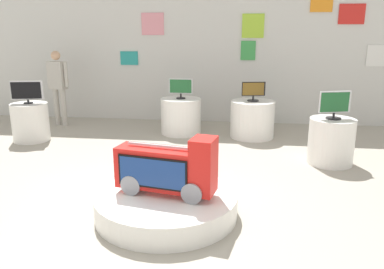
{
  "coord_description": "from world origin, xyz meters",
  "views": [
    {
      "loc": [
        1.1,
        -3.9,
        2.02
      ],
      "look_at": [
        0.46,
        0.99,
        0.7
      ],
      "focal_mm": 35.56,
      "sensor_mm": 36.0,
      "label": 1
    }
  ],
  "objects": [
    {
      "name": "display_pedestal_far_right",
      "position": [
        -0.12,
        3.67,
        0.36
      ],
      "size": [
        0.82,
        0.82,
        0.73
      ],
      "primitive_type": "cylinder",
      "color": "white",
      "rests_on": "ground"
    },
    {
      "name": "display_pedestal_left_rear",
      "position": [
        1.34,
        3.56,
        0.36
      ],
      "size": [
        0.87,
        0.87,
        0.73
      ],
      "primitive_type": "cylinder",
      "color": "white",
      "rests_on": "ground"
    },
    {
      "name": "ground_plane",
      "position": [
        0.0,
        0.0,
        0.0
      ],
      "size": [
        30.0,
        30.0,
        0.0
      ],
      "primitive_type": "plane",
      "color": "#A8A091"
    },
    {
      "name": "display_pedestal_center_rear",
      "position": [
        -2.9,
        2.75,
        0.36
      ],
      "size": [
        0.69,
        0.69,
        0.73
      ],
      "primitive_type": "cylinder",
      "color": "white",
      "rests_on": "ground"
    },
    {
      "name": "back_wall_display",
      "position": [
        0.01,
        4.9,
        1.61
      ],
      "size": [
        12.37,
        0.13,
        3.2
      ],
      "color": "silver",
      "rests_on": "ground"
    },
    {
      "name": "tv_on_center_rear",
      "position": [
        -2.91,
        2.75,
        0.96
      ],
      "size": [
        0.59,
        0.17,
        0.42
      ],
      "color": "black",
      "rests_on": "display_pedestal_center_rear"
    },
    {
      "name": "tv_on_far_right",
      "position": [
        -0.12,
        3.66,
        0.96
      ],
      "size": [
        0.48,
        0.19,
        0.4
      ],
      "color": "black",
      "rests_on": "display_pedestal_far_right"
    },
    {
      "name": "novelty_firetruck_tv",
      "position": [
        0.31,
        -0.0,
        0.55
      ],
      "size": [
        1.16,
        0.55,
        0.69
      ],
      "color": "gray",
      "rests_on": "main_display_pedestal"
    },
    {
      "name": "tv_on_right_rear",
      "position": [
        2.54,
        2.11,
        0.96
      ],
      "size": [
        0.49,
        0.23,
        0.43
      ],
      "color": "black",
      "rests_on": "display_pedestal_right_rear"
    },
    {
      "name": "main_display_pedestal",
      "position": [
        0.29,
        0.01,
        0.13
      ],
      "size": [
        1.61,
        1.61,
        0.26
      ],
      "primitive_type": "cylinder",
      "color": "white",
      "rests_on": "ground"
    },
    {
      "name": "shopper_browsing_near_truck",
      "position": [
        -2.91,
        4.02,
        0.96
      ],
      "size": [
        0.54,
        0.29,
        1.65
      ],
      "color": "#B2ADA3",
      "rests_on": "ground"
    },
    {
      "name": "display_pedestal_right_rear",
      "position": [
        2.54,
        2.11,
        0.36
      ],
      "size": [
        0.71,
        0.71,
        0.73
      ],
      "primitive_type": "cylinder",
      "color": "white",
      "rests_on": "ground"
    },
    {
      "name": "tv_on_left_rear",
      "position": [
        1.34,
        3.56,
        0.93
      ],
      "size": [
        0.46,
        0.22,
        0.38
      ],
      "color": "black",
      "rests_on": "display_pedestal_left_rear"
    }
  ]
}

